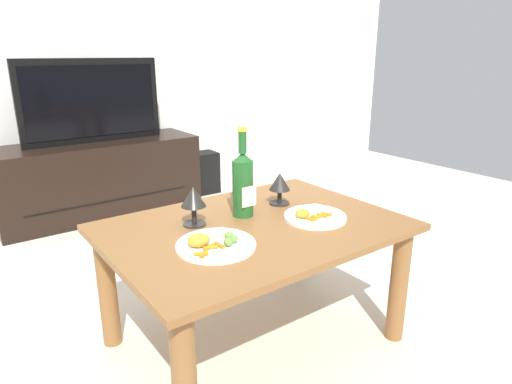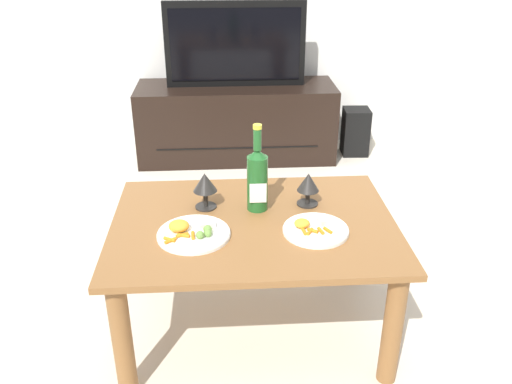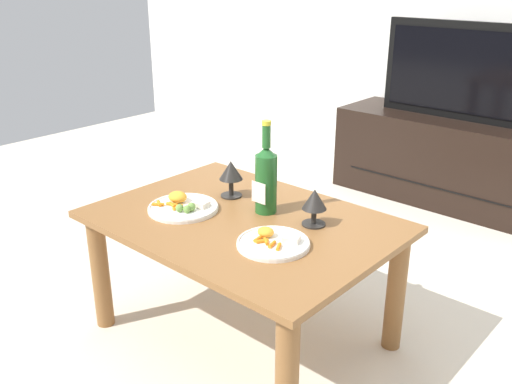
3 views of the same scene
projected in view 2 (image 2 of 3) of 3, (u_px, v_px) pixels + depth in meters
name	position (u px, v px, depth m)	size (l,w,h in m)	color
ground_plane	(254.00, 326.00, 2.25)	(6.40, 6.40, 0.00)	beige
dining_table	(254.00, 242.00, 2.06)	(1.06, 0.77, 0.50)	brown
tv_stand	(236.00, 122.00, 3.78)	(1.36, 0.47, 0.52)	black
tv_screen	(235.00, 44.00, 3.54)	(0.93, 0.05, 0.55)	black
floor_speaker	(355.00, 132.00, 3.87)	(0.18, 0.18, 0.33)	black
wine_bottle	(257.00, 177.00, 2.06)	(0.08, 0.08, 0.35)	#1E5923
goblet_left	(205.00, 184.00, 2.08)	(0.09, 0.09, 0.15)	black
goblet_right	(308.00, 184.00, 2.11)	(0.09, 0.09, 0.13)	black
dinner_plate_left	(193.00, 233.00, 1.93)	(0.26, 0.26, 0.05)	white
dinner_plate_right	(315.00, 229.00, 1.95)	(0.24, 0.24, 0.04)	white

